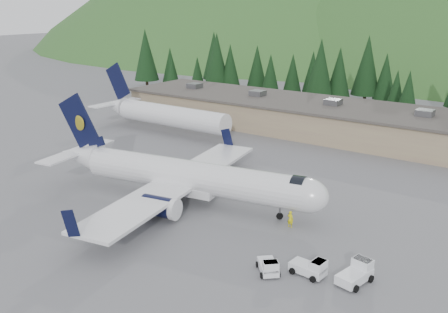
% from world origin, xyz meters
% --- Properties ---
extents(ground, '(600.00, 600.00, 0.00)m').
position_xyz_m(ground, '(0.00, 0.00, 0.00)').
color(ground, slate).
extents(airliner, '(34.23, 32.29, 11.38)m').
position_xyz_m(airliner, '(-0.99, -0.17, 3.03)').
color(airliner, white).
rests_on(airliner, ground).
extents(second_airliner, '(27.50, 11.00, 10.05)m').
position_xyz_m(second_airliner, '(-24.92, 22.00, 3.32)').
color(second_airliner, white).
rests_on(second_airliner, ground).
extents(baggage_tug_a, '(3.09, 2.02, 1.59)m').
position_xyz_m(baggage_tug_a, '(17.78, -6.65, 0.71)').
color(baggage_tug_a, white).
rests_on(baggage_tug_a, ground).
extents(baggage_tug_b, '(2.85, 2.91, 1.45)m').
position_xyz_m(baggage_tug_b, '(14.78, -8.40, 0.65)').
color(baggage_tug_b, white).
rests_on(baggage_tug_b, ground).
extents(baggage_tug_c, '(2.51, 3.53, 1.74)m').
position_xyz_m(baggage_tug_c, '(21.22, -5.35, 0.78)').
color(baggage_tug_c, white).
rests_on(baggage_tug_c, ground).
extents(terminal_building, '(71.00, 17.00, 6.10)m').
position_xyz_m(terminal_building, '(-5.01, 38.00, 2.62)').
color(terminal_building, '#8B755E').
rests_on(terminal_building, ground).
extents(ramp_worker, '(0.67, 0.47, 1.77)m').
position_xyz_m(ramp_worker, '(11.97, 0.66, 0.89)').
color(ramp_worker, yellow).
rests_on(ramp_worker, ground).
extents(tree_line, '(114.03, 19.08, 14.23)m').
position_xyz_m(tree_line, '(-10.15, 60.95, 7.37)').
color(tree_line, black).
rests_on(tree_line, ground).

